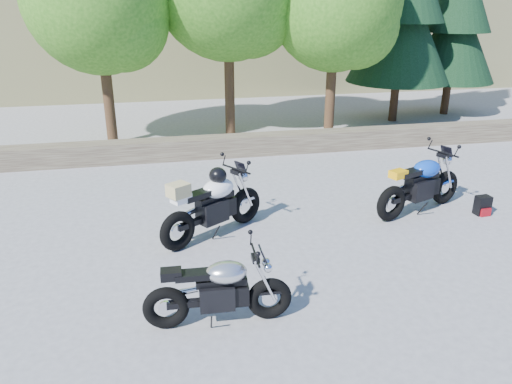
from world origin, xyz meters
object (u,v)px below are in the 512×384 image
blue_bike (421,185)px  silver_bike (219,291)px  backpack (483,206)px  white_bike (212,204)px

blue_bike → silver_bike: bearing=-168.6°
silver_bike → backpack: (5.17, 2.28, -0.27)m
silver_bike → white_bike: white_bike is taller
silver_bike → blue_bike: blue_bike is taller
silver_bike → white_bike: (0.22, 2.41, 0.13)m
silver_bike → blue_bike: (4.09, 2.65, 0.08)m
white_bike → blue_bike: bearing=-29.5°
white_bike → blue_bike: (3.87, 0.23, -0.05)m
white_bike → blue_bike: white_bike is taller
blue_bike → backpack: blue_bike is taller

